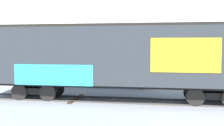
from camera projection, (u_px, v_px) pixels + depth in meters
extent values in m
plane|color=#B2B5BC|center=(134.00, 101.00, 14.96)|extent=(260.00, 260.00, 0.00)
cube|color=#4C4742|center=(118.00, 103.00, 14.39)|extent=(59.99, 1.43, 0.08)
cube|color=#4C4742|center=(122.00, 98.00, 15.81)|extent=(59.99, 1.43, 0.08)
cube|color=#423323|center=(76.00, 99.00, 15.51)|extent=(0.30, 2.50, 0.07)
cube|color=#33383D|center=(120.00, 55.00, 14.93)|extent=(15.09, 3.29, 3.05)
cube|color=#2D2823|center=(120.00, 25.00, 14.83)|extent=(14.28, 0.72, 0.24)
cube|color=gold|center=(185.00, 55.00, 12.92)|extent=(3.31, 0.10, 1.68)
cube|color=#33A5CC|center=(53.00, 75.00, 14.05)|extent=(4.30, 0.13, 1.10)
cube|color=black|center=(120.00, 84.00, 15.04)|extent=(14.76, 1.95, 0.20)
cube|color=black|center=(39.00, 90.00, 15.84)|extent=(2.13, 1.38, 0.36)
cylinder|color=black|center=(19.00, 92.00, 15.27)|extent=(0.92, 0.14, 0.92)
cylinder|color=black|center=(31.00, 88.00, 16.69)|extent=(0.92, 0.14, 0.92)
cylinder|color=black|center=(48.00, 93.00, 15.00)|extent=(0.92, 0.14, 0.92)
cylinder|color=black|center=(57.00, 89.00, 16.41)|extent=(0.92, 0.14, 0.92)
cube|color=black|center=(210.00, 94.00, 14.30)|extent=(2.13, 1.38, 0.36)
cylinder|color=black|center=(195.00, 97.00, 13.73)|extent=(0.92, 0.14, 0.92)
cylinder|color=black|center=(192.00, 92.00, 15.15)|extent=(0.92, 0.14, 0.92)
cylinder|color=black|center=(224.00, 93.00, 14.88)|extent=(0.92, 0.14, 0.92)
cube|color=silver|center=(157.00, 32.00, 71.63)|extent=(154.82, 40.89, 13.09)
cube|color=#9E8966|center=(67.00, 77.00, 20.97)|extent=(4.80, 2.52, 0.62)
cube|color=#2D333D|center=(63.00, 69.00, 20.94)|extent=(2.40, 1.98, 0.60)
cylinder|color=black|center=(88.00, 80.00, 21.82)|extent=(0.67, 0.31, 0.64)
cylinder|color=black|center=(85.00, 83.00, 20.06)|extent=(0.67, 0.31, 0.64)
cylinder|color=black|center=(50.00, 80.00, 21.92)|extent=(0.67, 0.31, 0.64)
cylinder|color=black|center=(44.00, 83.00, 20.16)|extent=(0.67, 0.31, 0.64)
cube|color=#B7BABF|center=(121.00, 78.00, 20.25)|extent=(4.50, 1.91, 0.73)
cube|color=#2D333D|center=(121.00, 68.00, 20.21)|extent=(2.28, 1.71, 0.64)
cylinder|color=black|center=(142.00, 81.00, 20.88)|extent=(0.64, 0.22, 0.64)
cylinder|color=black|center=(141.00, 85.00, 19.11)|extent=(0.64, 0.22, 0.64)
cylinder|color=black|center=(104.00, 80.00, 21.43)|extent=(0.64, 0.22, 0.64)
cylinder|color=black|center=(99.00, 84.00, 19.66)|extent=(0.64, 0.22, 0.64)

